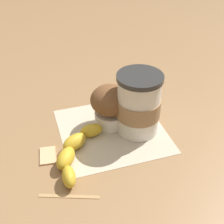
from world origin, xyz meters
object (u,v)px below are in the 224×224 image
at_px(sugar_packet, 48,155).
at_px(muffin, 110,105).
at_px(coffee_cup, 138,104).
at_px(banana, 75,151).

bearing_deg(sugar_packet, muffin, -164.28).
bearing_deg(coffee_cup, sugar_packet, 0.75).
xyz_separation_m(coffee_cup, sugar_packet, (0.21, 0.00, -0.07)).
bearing_deg(muffin, banana, 32.65).
distance_m(coffee_cup, banana, 0.17).
distance_m(muffin, sugar_packet, 0.17).
xyz_separation_m(coffee_cup, muffin, (0.05, -0.04, -0.01)).
bearing_deg(sugar_packet, banana, 154.08).
height_order(coffee_cup, muffin, coffee_cup).
bearing_deg(coffee_cup, muffin, -41.68).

